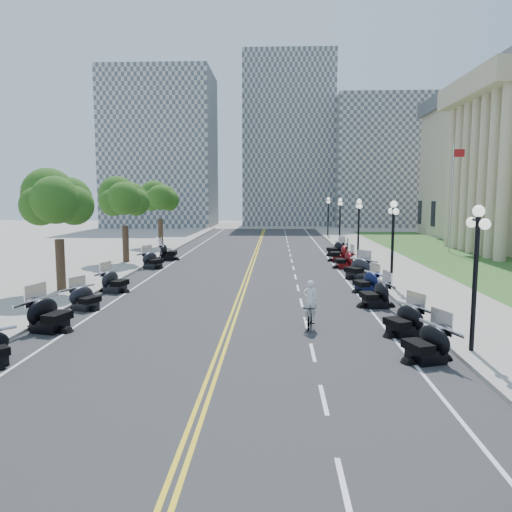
{
  "coord_description": "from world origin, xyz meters",
  "views": [
    {
      "loc": [
        1.91,
        -24.81,
        5.44
      ],
      "look_at": [
        0.78,
        3.09,
        2.0
      ],
      "focal_mm": 35.0,
      "sensor_mm": 36.0,
      "label": 1
    }
  ],
  "objects": [
    {
      "name": "ground",
      "position": [
        0.0,
        0.0,
        0.0
      ],
      "size": [
        160.0,
        160.0,
        0.0
      ],
      "primitive_type": "plane",
      "color": "gray"
    },
    {
      "name": "lane_dash_7",
      "position": [
        3.2,
        4.0,
        0.01
      ],
      "size": [
        0.12,
        2.0,
        0.0
      ],
      "primitive_type": "cube",
      "color": "white",
      "rests_on": "road"
    },
    {
      "name": "lane_dash_17",
      "position": [
        3.2,
        44.0,
        0.01
      ],
      "size": [
        0.12,
        2.0,
        0.0
      ],
      "primitive_type": "cube",
      "color": "white",
      "rests_on": "road"
    },
    {
      "name": "edge_line_south",
      "position": [
        -6.4,
        10.0,
        0.01
      ],
      "size": [
        0.12,
        90.0,
        0.0
      ],
      "primitive_type": "cube",
      "color": "white",
      "rests_on": "road"
    },
    {
      "name": "lane_dash_5",
      "position": [
        3.2,
        -4.0,
        0.01
      ],
      "size": [
        0.12,
        2.0,
        0.0
      ],
      "primitive_type": "cube",
      "color": "white",
      "rests_on": "road"
    },
    {
      "name": "motorcycle_s_9",
      "position": [
        -7.11,
        16.16,
        0.76
      ],
      "size": [
        2.29,
        2.29,
        1.53
      ],
      "primitive_type": null,
      "rotation": [
        0.0,
        0.0,
        1.62
      ],
      "color": "black",
      "rests_on": "road"
    },
    {
      "name": "tree_3",
      "position": [
        -10.0,
        14.0,
        4.75
      ],
      "size": [
        4.8,
        4.8,
        9.2
      ],
      "primitive_type": null,
      "color": "#235619",
      "rests_on": "sidewalk_south"
    },
    {
      "name": "lane_dash_4",
      "position": [
        3.2,
        -8.0,
        0.01
      ],
      "size": [
        0.12,
        2.0,
        0.0
      ],
      "primitive_type": "cube",
      "color": "white",
      "rests_on": "road"
    },
    {
      "name": "lane_dash_3",
      "position": [
        3.2,
        -12.0,
        0.01
      ],
      "size": [
        0.12,
        2.0,
        0.0
      ],
      "primitive_type": "cube",
      "color": "white",
      "rests_on": "road"
    },
    {
      "name": "motorcycle_n_4",
      "position": [
        6.86,
        -5.78,
        0.68
      ],
      "size": [
        2.55,
        2.55,
        1.35
      ],
      "primitive_type": null,
      "rotation": [
        0.0,
        0.0,
        -1.15
      ],
      "color": "black",
      "rests_on": "road"
    },
    {
      "name": "street_lamp_1",
      "position": [
        8.6,
        -8.0,
        2.6
      ],
      "size": [
        0.5,
        1.2,
        4.9
      ],
      "primitive_type": null,
      "color": "black",
      "rests_on": "sidewalk_north"
    },
    {
      "name": "motorcycle_s_8",
      "position": [
        -7.22,
        11.47,
        0.69
      ],
      "size": [
        2.64,
        2.64,
        1.38
      ],
      "primitive_type": null,
      "rotation": [
        0.0,
        0.0,
        1.11
      ],
      "color": "black",
      "rests_on": "road"
    },
    {
      "name": "motorcycle_n_7",
      "position": [
        7.2,
        7.54,
        0.74
      ],
      "size": [
        2.95,
        2.95,
        1.48
      ],
      "primitive_type": null,
      "rotation": [
        0.0,
        0.0,
        -0.94
      ],
      "color": "black",
      "rests_on": "road"
    },
    {
      "name": "motorcycle_n_9",
      "position": [
        7.1,
        15.9,
        0.78
      ],
      "size": [
        2.36,
        2.36,
        1.55
      ],
      "primitive_type": null,
      "rotation": [
        0.0,
        0.0,
        -1.64
      ],
      "color": "#590A0C",
      "rests_on": "road"
    },
    {
      "name": "lane_dash_12",
      "position": [
        3.2,
        24.0,
        0.01
      ],
      "size": [
        0.12,
        2.0,
        0.0
      ],
      "primitive_type": "cube",
      "color": "white",
      "rests_on": "road"
    },
    {
      "name": "lane_dash_6",
      "position": [
        3.2,
        0.0,
        0.01
      ],
      "size": [
        0.12,
        2.0,
        0.0
      ],
      "primitive_type": "cube",
      "color": "white",
      "rests_on": "road"
    },
    {
      "name": "lane_dash_2",
      "position": [
        3.2,
        -16.0,
        0.01
      ],
      "size": [
        0.12,
        2.0,
        0.0
      ],
      "primitive_type": "cube",
      "color": "white",
      "rests_on": "road"
    },
    {
      "name": "motorcycle_n_5",
      "position": [
        6.74,
        -0.82,
        0.71
      ],
      "size": [
        2.32,
        2.32,
        1.42
      ],
      "primitive_type": null,
      "rotation": [
        0.0,
        0.0,
        -1.41
      ],
      "color": "black",
      "rests_on": "road"
    },
    {
      "name": "tree_4",
      "position": [
        -10.0,
        26.0,
        4.75
      ],
      "size": [
        4.8,
        4.8,
        9.2
      ],
      "primitive_type": null,
      "color": "#235619",
      "rests_on": "sidewalk_south"
    },
    {
      "name": "motorcycle_n_3",
      "position": [
        6.83,
        -8.8,
        0.68
      ],
      "size": [
        2.49,
        2.49,
        1.37
      ],
      "primitive_type": null,
      "rotation": [
        0.0,
        0.0,
        -1.23
      ],
      "color": "black",
      "rests_on": "road"
    },
    {
      "name": "lawn",
      "position": [
        17.5,
        18.0,
        0.05
      ],
      "size": [
        9.0,
        60.0,
        0.1
      ],
      "primitive_type": "cube",
      "color": "#356023",
      "rests_on": "ground"
    },
    {
      "name": "motorcycle_n_10",
      "position": [
        7.24,
        19.72,
        0.72
      ],
      "size": [
        2.66,
        2.66,
        1.44
      ],
      "primitive_type": null,
      "rotation": [
        0.0,
        0.0,
        -1.21
      ],
      "color": "black",
      "rests_on": "road"
    },
    {
      "name": "motorcycle_n_8",
      "position": [
        6.98,
        12.08,
        0.71
      ],
      "size": [
        2.2,
        2.2,
        1.42
      ],
      "primitive_type": null,
      "rotation": [
        0.0,
        0.0,
        -1.48
      ],
      "color": "#590A0C",
      "rests_on": "road"
    },
    {
      "name": "lane_dash_14",
      "position": [
        3.2,
        32.0,
        0.01
      ],
      "size": [
        0.12,
        2.0,
        0.0
      ],
      "primitive_type": "cube",
      "color": "white",
      "rests_on": "road"
    },
    {
      "name": "street_lamp_2",
      "position": [
        8.6,
        4.0,
        2.6
      ],
      "size": [
        0.5,
        1.2,
        4.9
      ],
      "primitive_type": null,
      "color": "black",
      "rests_on": "sidewalk_north"
    },
    {
      "name": "road",
      "position": [
        0.0,
        10.0,
        0.0
      ],
      "size": [
        16.0,
        90.0,
        0.01
      ],
      "primitive_type": "cube",
      "color": "#333335",
      "rests_on": "ground"
    },
    {
      "name": "edge_line_north",
      "position": [
        6.4,
        10.0,
        0.01
      ],
      "size": [
        0.12,
        90.0,
        0.0
      ],
      "primitive_type": "cube",
      "color": "white",
      "rests_on": "road"
    },
    {
      "name": "street_lamp_3",
      "position": [
        8.6,
        16.0,
        2.6
      ],
      "size": [
        0.5,
        1.2,
        4.9
      ],
      "primitive_type": null,
      "color": "black",
      "rests_on": "sidewalk_north"
    },
    {
      "name": "lane_dash_10",
      "position": [
        3.2,
        16.0,
        0.01
      ],
      "size": [
        0.12,
        2.0,
        0.0
      ],
      "primitive_type": "cube",
      "color": "white",
      "rests_on": "road"
    },
    {
      "name": "lane_dash_15",
      "position": [
        3.2,
        36.0,
        0.01
      ],
      "size": [
        0.12,
        2.0,
        0.0
      ],
      "primitive_type": "cube",
      "color": "white",
      "rests_on": "road"
    },
    {
      "name": "street_lamp_4",
      "position": [
        8.6,
        28.0,
        2.6
      ],
      "size": [
        0.5,
        1.2,
        4.9
      ],
      "primitive_type": null,
      "color": "black",
      "rests_on": "sidewalk_north"
    },
    {
      "name": "motorcycle_s_4",
      "position": [
        -7.13,
        -5.68,
        0.76
      ],
      "size": [
        2.64,
        2.64,
        1.53
      ],
      "primitive_type": null,
      "rotation": [
        0.0,
        0.0,
        1.33
      ],
      "color": "black",
      "rests_on": "road"
    },
    {
      "name": "distant_block_b",
      "position": [
        4.0,
        68.0,
        15.0
      ],
      "size": [
        16.0,
        12.0,
        30.0
      ],
      "primitive_type": "cube",
      "color": "gray",
      "rests_on": "ground"
    },
    {
      "name": "lane_dash_13",
      "position": [
        3.2,
        28.0,
        0.01
      ],
      "size": [
        0.12,
        2.0,
        0.0
      ],
      "primitive_type": "cube",
      "color": "white",
      "rests_on": "road"
    },
    {
      "name": "distant_block_a",
      "position": [
        -18.0,
        62.0,
        13.0
      ],
      "size": [
        18.0,
        14.0,
        26.0
      ],
      "primitive_type": "cube",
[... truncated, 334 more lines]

